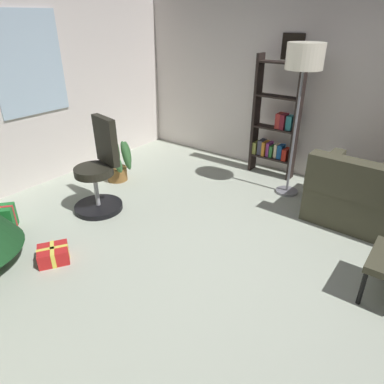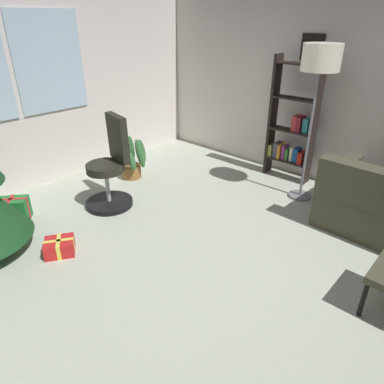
# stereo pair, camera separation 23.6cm
# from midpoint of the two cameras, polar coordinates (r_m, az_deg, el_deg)

# --- Properties ---
(ground_plane) EXTENTS (4.81, 6.31, 0.10)m
(ground_plane) POSITION_cam_midpoint_polar(r_m,az_deg,el_deg) (3.24, 10.51, -14.26)
(ground_plane) COLOR #ADB6A3
(wall_back_with_windows) EXTENTS (4.81, 0.12, 2.81)m
(wall_back_with_windows) POSITION_cam_midpoint_polar(r_m,az_deg,el_deg) (4.93, -22.53, 17.42)
(wall_back_with_windows) COLOR silver
(wall_back_with_windows) RESTS_ON ground_plane
(wall_right_with_frames) EXTENTS (0.12, 6.31, 2.81)m
(wall_right_with_frames) POSITION_cam_midpoint_polar(r_m,az_deg,el_deg) (4.81, 28.85, 15.93)
(wall_right_with_frames) COLOR silver
(wall_right_with_frames) RESTS_ON ground_plane
(gift_box_red) EXTENTS (0.35, 0.34, 0.15)m
(gift_box_red) POSITION_cam_midpoint_polar(r_m,az_deg,el_deg) (3.59, -19.14, -8.53)
(gift_box_red) COLOR red
(gift_box_red) RESTS_ON ground_plane
(gift_box_green) EXTENTS (0.39, 0.37, 0.27)m
(gift_box_green) POSITION_cam_midpoint_polar(r_m,az_deg,el_deg) (4.32, -25.95, -2.63)
(gift_box_green) COLOR #1E722D
(gift_box_green) RESTS_ON ground_plane
(office_chair) EXTENTS (0.56, 0.56, 1.08)m
(office_chair) POSITION_cam_midpoint_polar(r_m,az_deg,el_deg) (4.17, -11.63, 3.26)
(office_chair) COLOR black
(office_chair) RESTS_ON ground_plane
(bookshelf) EXTENTS (0.18, 0.64, 1.63)m
(bookshelf) POSITION_cam_midpoint_polar(r_m,az_deg,el_deg) (4.96, 17.43, 9.97)
(bookshelf) COLOR black
(bookshelf) RESTS_ON ground_plane
(floor_lamp) EXTENTS (0.41, 0.41, 1.81)m
(floor_lamp) POSITION_cam_midpoint_polar(r_m,az_deg,el_deg) (4.23, 21.85, 18.46)
(floor_lamp) COLOR slate
(floor_lamp) RESTS_ON ground_plane
(potted_plant) EXTENTS (0.41, 0.40, 0.61)m
(potted_plant) POSITION_cam_midpoint_polar(r_m,az_deg,el_deg) (4.92, -8.15, 4.84)
(potted_plant) COLOR olive
(potted_plant) RESTS_ON ground_plane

